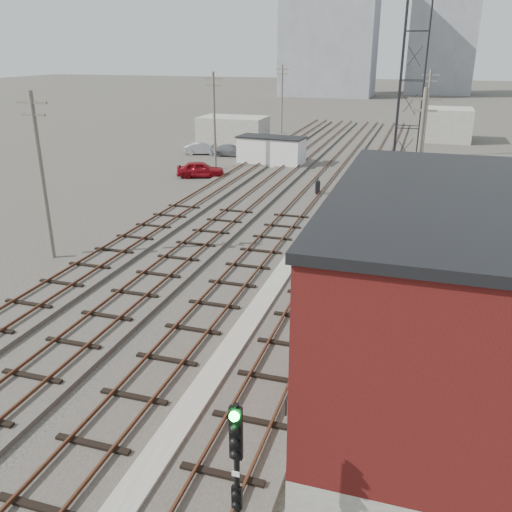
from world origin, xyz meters
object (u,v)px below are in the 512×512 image
at_px(switch_stand, 318,188).
at_px(car_red, 200,169).
at_px(signal_mast, 236,473).
at_px(car_silver, 202,149).
at_px(car_grey, 231,150).
at_px(site_trailer, 271,151).

bearing_deg(switch_stand, car_red, 140.60).
xyz_separation_m(signal_mast, car_silver, (-20.49, 47.00, -1.91)).
bearing_deg(car_red, signal_mast, -175.19).
xyz_separation_m(car_red, car_grey, (-0.87, 10.62, -0.12)).
relative_size(signal_mast, car_red, 1.00).
height_order(switch_stand, car_silver, switch_stand).
xyz_separation_m(site_trailer, car_grey, (-5.46, 3.20, -0.81)).
bearing_deg(site_trailer, car_red, -116.40).
distance_m(site_trailer, car_red, 8.75).
relative_size(signal_mast, car_silver, 1.12).
distance_m(site_trailer, car_grey, 6.38).
bearing_deg(site_trailer, signal_mast, -69.81).
xyz_separation_m(signal_mast, site_trailer, (-11.62, 43.83, -1.12)).
relative_size(site_trailer, car_silver, 1.82).
xyz_separation_m(signal_mast, car_grey, (-17.08, 47.03, -1.93)).
relative_size(signal_mast, switch_stand, 2.91).
height_order(signal_mast, car_silver, signal_mast).
xyz_separation_m(site_trailer, car_red, (-4.59, -7.41, -0.69)).
height_order(car_red, car_grey, car_red).
bearing_deg(car_silver, switch_stand, -147.71).
bearing_deg(car_grey, car_red, -178.86).
height_order(switch_stand, car_grey, switch_stand).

